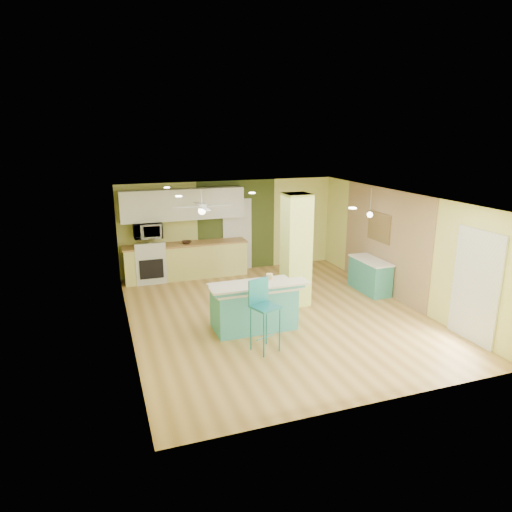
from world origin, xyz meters
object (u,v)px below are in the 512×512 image
Objects in this scene: side_counter at (370,275)px; canister at (270,278)px; peninsula at (254,306)px; fruit_bowl at (187,242)px; bar_stool at (262,303)px.

side_counter is 3.19m from canister.
fruit_bowl is (-0.61, 3.63, 0.50)m from peninsula.
bar_stool is at bearing -84.28° from fruit_bowl.
canister is at bearing -74.17° from fruit_bowl.
canister is at bearing 43.81° from bar_stool.
bar_stool is 4.56m from fruit_bowl.
bar_stool is 1.05× the size of side_counter.
fruit_bowl is 3.63m from canister.
bar_stool is 1.18m from canister.
side_counter is 4.74m from fruit_bowl.
peninsula is 7.33× the size of fruit_bowl.
fruit_bowl is (-3.98, 2.52, 0.57)m from side_counter.
canister is (-2.99, -0.97, 0.56)m from side_counter.
bar_stool reaches higher than side_counter.
side_counter is at bearing 18.02° from canister.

